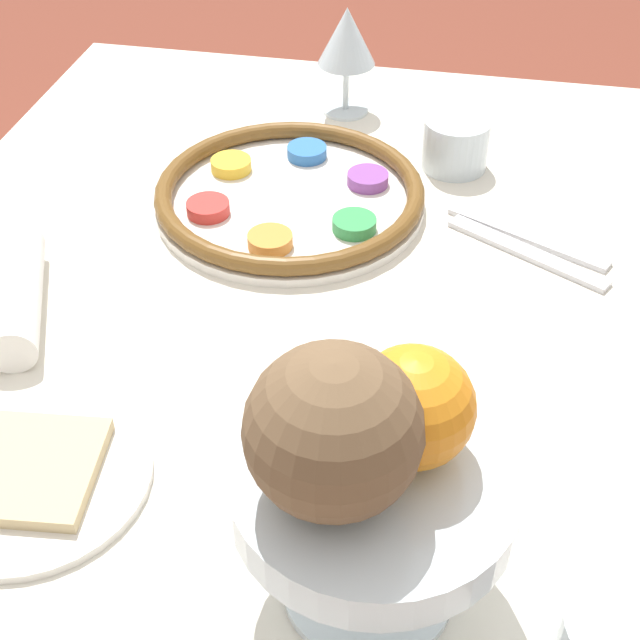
% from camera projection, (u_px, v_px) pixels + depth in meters
% --- Properties ---
extents(dining_table, '(1.15, 0.85, 0.73)m').
position_uv_depth(dining_table, '(287.00, 540.00, 1.10)').
color(dining_table, silver).
rests_on(dining_table, ground_plane).
extents(seder_plate, '(0.30, 0.30, 0.03)m').
position_uv_depth(seder_plate, '(290.00, 195.00, 1.00)').
color(seder_plate, silver).
rests_on(seder_plate, dining_table).
extents(wine_glass, '(0.07, 0.07, 0.14)m').
position_uv_depth(wine_glass, '(347.00, 39.00, 1.12)').
color(wine_glass, silver).
rests_on(wine_glass, dining_table).
extents(fruit_stand, '(0.19, 0.19, 0.13)m').
position_uv_depth(fruit_stand, '(373.00, 500.00, 0.57)').
color(fruit_stand, silver).
rests_on(fruit_stand, dining_table).
extents(orange_fruit, '(0.08, 0.08, 0.08)m').
position_uv_depth(orange_fruit, '(412.00, 407.00, 0.54)').
color(orange_fruit, orange).
rests_on(orange_fruit, fruit_stand).
extents(coconut, '(0.11, 0.11, 0.11)m').
position_uv_depth(coconut, '(333.00, 431.00, 0.51)').
color(coconut, brown).
rests_on(coconut, fruit_stand).
extents(bread_plate, '(0.19, 0.19, 0.02)m').
position_uv_depth(bread_plate, '(31.00, 474.00, 0.70)').
color(bread_plate, silver).
rests_on(bread_plate, dining_table).
extents(napkin_roll, '(0.18, 0.11, 0.05)m').
position_uv_depth(napkin_roll, '(17.00, 294.00, 0.85)').
color(napkin_roll, white).
rests_on(napkin_roll, dining_table).
extents(cup_mid, '(0.08, 0.08, 0.06)m').
position_uv_depth(cup_mid, '(456.00, 144.00, 1.06)').
color(cup_mid, silver).
rests_on(cup_mid, dining_table).
extents(fork_left, '(0.10, 0.18, 0.01)m').
position_uv_depth(fork_left, '(527.00, 236.00, 0.96)').
color(fork_left, silver).
rests_on(fork_left, dining_table).
extents(fork_right, '(0.11, 0.17, 0.01)m').
position_uv_depth(fork_right, '(527.00, 252.00, 0.94)').
color(fork_right, silver).
rests_on(fork_right, dining_table).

